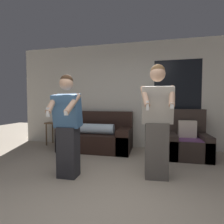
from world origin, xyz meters
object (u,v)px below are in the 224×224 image
object	(u,v)px
couch	(97,137)
person_right	(157,121)
side_table	(56,126)
armchair	(187,141)
person_left	(67,126)

from	to	relation	value
couch	person_right	size ratio (longest dim) A/B	0.99
couch	side_table	world-z (taller)	couch
armchair	side_table	distance (m)	3.33
person_right	person_left	bearing A→B (deg)	-169.01
side_table	person_right	bearing A→B (deg)	-31.29
side_table	couch	bearing A→B (deg)	-9.99
person_left	person_right	bearing A→B (deg)	10.99
couch	armchair	world-z (taller)	armchair
couch	person_right	distance (m)	2.05
person_right	couch	bearing A→B (deg)	135.38
armchair	person_right	distance (m)	1.55
person_left	person_right	xyz separation A→B (m)	(1.34, 0.26, 0.07)
side_table	person_right	distance (m)	3.11
couch	person_right	world-z (taller)	person_right
side_table	person_right	size ratio (longest dim) A/B	0.45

